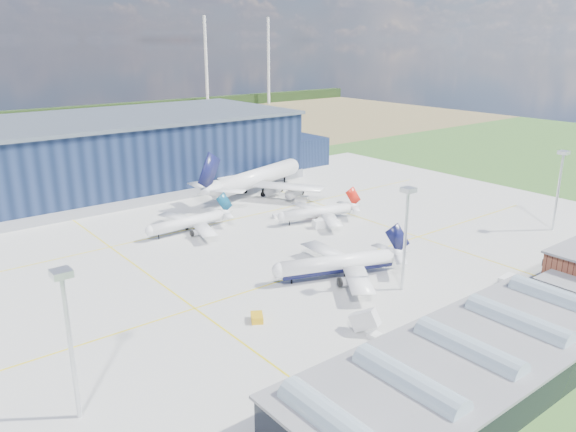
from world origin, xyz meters
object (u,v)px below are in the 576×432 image
at_px(airliner_regional, 187,217).
at_px(car_b, 421,344).
at_px(light_mast_west, 67,321).
at_px(airstair, 365,325).
at_px(gse_van_b, 302,199).
at_px(hangar, 132,154).
at_px(airliner_widebody, 256,169).
at_px(car_a, 521,294).
at_px(light_mast_east, 560,178).
at_px(gse_tug_c, 293,188).
at_px(gse_cart_a, 314,212).
at_px(airliner_navy, 337,255).
at_px(light_mast_center, 406,222).
at_px(gse_van_c, 508,281).
at_px(gse_cart_b, 277,216).
at_px(gse_tug_b, 257,318).
at_px(gse_van_a, 323,223).
at_px(airliner_red, 317,207).

distance_m(airliner_regional, car_b, 80.97).
distance_m(light_mast_west, airstair, 52.45).
height_order(gse_van_b, airstair, airstair).
bearing_deg(hangar, light_mast_west, -116.71).
bearing_deg(airliner_widebody, car_a, -110.31).
relative_size(gse_van_b, car_a, 1.23).
relative_size(light_mast_east, gse_tug_c, 6.60).
bearing_deg(gse_tug_c, gse_cart_a, -120.54).
relative_size(hangar, airliner_navy, 4.18).
xyz_separation_m(hangar, light_mast_center, (7.19, -124.80, 3.82)).
relative_size(hangar, gse_tug_c, 41.61).
bearing_deg(gse_van_c, gse_cart_b, 2.83).
xyz_separation_m(gse_van_b, gse_van_c, (-7.82, -80.75, 0.20)).
bearing_deg(gse_tug_c, gse_tug_b, -136.64).
xyz_separation_m(light_mast_east, gse_tug_c, (-29.88, 81.64, -14.67)).
relative_size(light_mast_west, airstair, 4.50).
bearing_deg(car_a, gse_tug_c, -17.48).
bearing_deg(airliner_navy, car_b, 94.16).
relative_size(gse_van_c, airstair, 0.97).
xyz_separation_m(light_mast_east, airliner_navy, (-71.89, 13.50, -9.78)).
distance_m(gse_van_a, gse_tug_c, 44.14).
distance_m(airliner_regional, gse_van_c, 85.09).
distance_m(airliner_widebody, gse_cart_b, 30.52).
bearing_deg(airliner_red, airstair, 70.38).
distance_m(airliner_red, airliner_regional, 38.19).
distance_m(light_mast_east, gse_tug_b, 99.56).
height_order(gse_van_a, car_b, gse_van_a).
bearing_deg(airliner_widebody, gse_van_c, -108.93).
bearing_deg(airliner_navy, gse_van_b, -102.59).
bearing_deg(airliner_widebody, gse_van_a, -116.83).
height_order(gse_tug_c, car_b, gse_tug_c).
distance_m(gse_van_a, airstair, 61.51).
height_order(gse_van_a, airstair, airstair).
height_order(light_mast_east, gse_cart_b, light_mast_east).
bearing_deg(hangar, light_mast_east, -59.95).
height_order(gse_van_a, car_a, gse_van_a).
relative_size(light_mast_west, gse_van_b, 5.30).
bearing_deg(gse_tug_b, gse_cart_b, 79.91).
xyz_separation_m(gse_cart_a, gse_tug_c, (13.70, 27.28, 0.10)).
bearing_deg(airliner_regional, light_mast_west, 49.09).
height_order(airliner_red, gse_cart_b, airliner_red).
height_order(light_mast_east, airstair, light_mast_east).
relative_size(car_a, car_b, 0.98).
height_order(gse_tug_b, gse_cart_a, gse_tug_b).
bearing_deg(gse_cart_a, light_mast_east, -74.29).
height_order(light_mast_center, gse_tug_b, light_mast_center).
bearing_deg(airliner_widebody, gse_van_b, -88.58).
height_order(light_mast_west, gse_van_b, light_mast_west).
distance_m(airliner_red, gse_tug_c, 38.74).
bearing_deg(gse_tug_c, car_a, -104.10).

